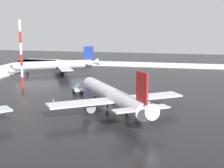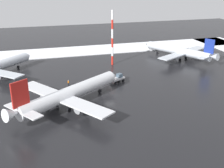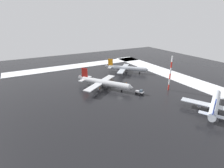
% 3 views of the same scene
% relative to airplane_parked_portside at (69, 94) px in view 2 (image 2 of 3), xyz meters
% --- Properties ---
extents(ground_plane, '(240.00, 240.00, 0.00)m').
position_rel_airplane_parked_portside_xyz_m(ground_plane, '(-11.56, -4.06, -3.50)').
color(ground_plane, black).
extents(snow_bank_far, '(152.00, 16.00, 0.29)m').
position_rel_airplane_parked_portside_xyz_m(snow_bank_far, '(-11.56, -54.06, -3.36)').
color(snow_bank_far, white).
rests_on(snow_bank_far, ground_plane).
extents(airplane_parked_portside, '(30.97, 26.66, 10.60)m').
position_rel_airplane_parked_portside_xyz_m(airplane_parked_portside, '(0.00, 0.00, 0.00)').
color(airplane_parked_portside, silver).
rests_on(airplane_parked_portside, ground_plane).
extents(airplane_distant_tail, '(25.74, 30.17, 9.75)m').
position_rel_airplane_parked_portside_xyz_m(airplane_distant_tail, '(-47.03, -31.33, -0.28)').
color(airplane_distant_tail, silver).
rests_on(airplane_distant_tail, ground_plane).
extents(pushback_tug, '(5.10, 4.04, 2.50)m').
position_rel_airplane_parked_portside_xyz_m(pushback_tug, '(-16.69, -13.51, -2.22)').
color(pushback_tug, silver).
rests_on(pushback_tug, ground_plane).
extents(ground_crew_near_tug, '(0.36, 0.36, 1.71)m').
position_rel_airplane_parked_portside_xyz_m(ground_crew_near_tug, '(-1.66, -14.45, -2.53)').
color(ground_crew_near_tug, black).
rests_on(ground_crew_near_tug, ground_plane).
extents(ground_crew_mid_apron, '(0.36, 0.36, 1.71)m').
position_rel_airplane_parked_portside_xyz_m(ground_crew_mid_apron, '(-1.54, 3.34, -2.53)').
color(ground_crew_mid_apron, black).
rests_on(ground_crew_mid_apron, ground_plane).
extents(antenna_mast, '(0.70, 0.70, 19.61)m').
position_rel_airplane_parked_portside_xyz_m(antenna_mast, '(-19.98, -31.31, 6.30)').
color(antenna_mast, red).
rests_on(antenna_mast, ground_plane).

